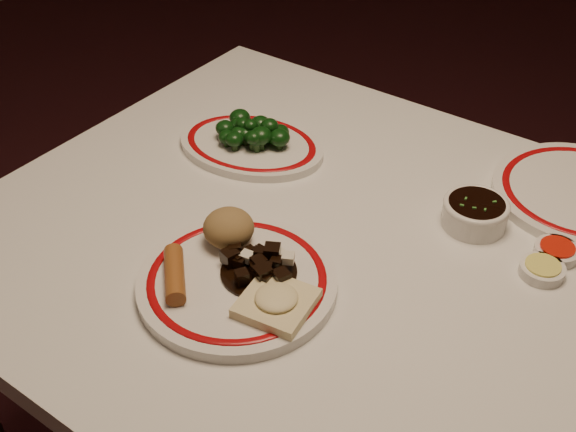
# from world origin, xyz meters

# --- Properties ---
(dining_table) EXTENTS (1.20, 0.90, 0.75)m
(dining_table) POSITION_xyz_m (0.00, 0.00, 0.66)
(dining_table) COLOR white
(dining_table) RESTS_ON ground
(main_plate) EXTENTS (0.32, 0.32, 0.02)m
(main_plate) POSITION_xyz_m (-0.11, -0.16, 0.76)
(main_plate) COLOR white
(main_plate) RESTS_ON dining_table
(rice_mound) EXTENTS (0.07, 0.07, 0.05)m
(rice_mound) POSITION_xyz_m (-0.17, -0.10, 0.79)
(rice_mound) COLOR olive
(rice_mound) RESTS_ON main_plate
(spring_roll) EXTENTS (0.09, 0.09, 0.03)m
(spring_roll) POSITION_xyz_m (-0.18, -0.21, 0.78)
(spring_roll) COLOR #9B5A26
(spring_roll) RESTS_ON main_plate
(fried_wonton) EXTENTS (0.10, 0.10, 0.03)m
(fried_wonton) POSITION_xyz_m (-0.03, -0.17, 0.78)
(fried_wonton) COLOR beige
(fried_wonton) RESTS_ON main_plate
(stirfry_heap) EXTENTS (0.11, 0.11, 0.03)m
(stirfry_heap) POSITION_xyz_m (-0.10, -0.13, 0.78)
(stirfry_heap) COLOR black
(stirfry_heap) RESTS_ON main_plate
(broccoli_plate) EXTENTS (0.30, 0.27, 0.02)m
(broccoli_plate) POSITION_xyz_m (-0.31, 0.13, 0.76)
(broccoli_plate) COLOR white
(broccoli_plate) RESTS_ON dining_table
(broccoli_pile) EXTENTS (0.13, 0.10, 0.05)m
(broccoli_pile) POSITION_xyz_m (-0.31, 0.13, 0.79)
(broccoli_pile) COLOR #23471C
(broccoli_pile) RESTS_ON broccoli_plate
(soy_bowl) EXTENTS (0.10, 0.10, 0.04)m
(soy_bowl) POSITION_xyz_m (0.09, 0.16, 0.77)
(soy_bowl) COLOR white
(soy_bowl) RESTS_ON dining_table
(sweet_sour_dish) EXTENTS (0.06, 0.06, 0.02)m
(sweet_sour_dish) POSITION_xyz_m (0.22, 0.17, 0.76)
(sweet_sour_dish) COLOR white
(sweet_sour_dish) RESTS_ON dining_table
(mustard_dish) EXTENTS (0.06, 0.06, 0.02)m
(mustard_dish) POSITION_xyz_m (0.22, 0.12, 0.76)
(mustard_dish) COLOR white
(mustard_dish) RESTS_ON dining_table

